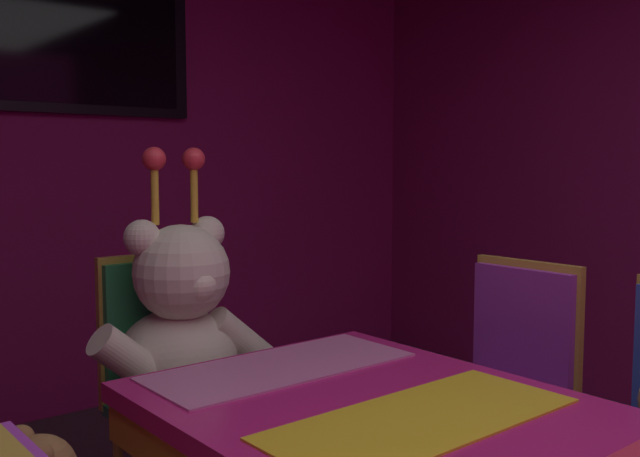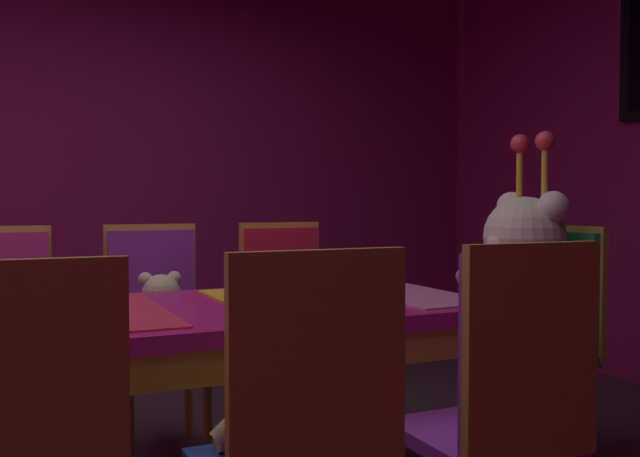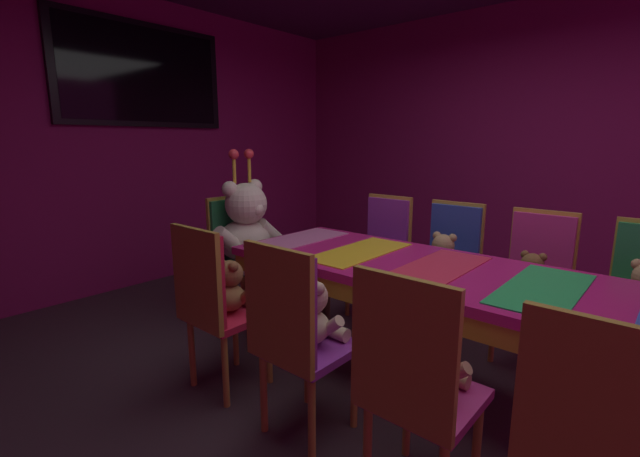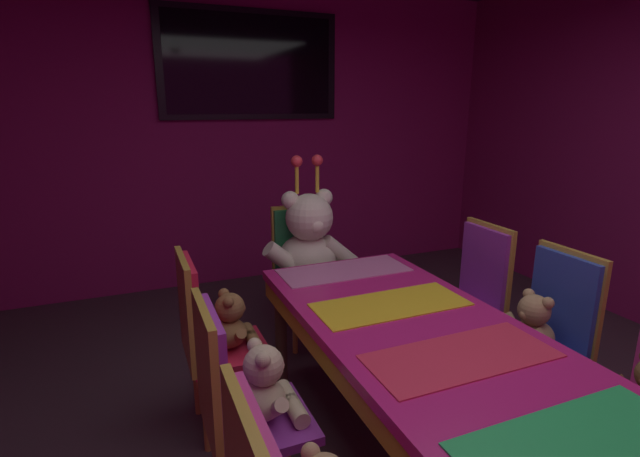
{
  "view_description": "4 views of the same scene",
  "coord_description": "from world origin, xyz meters",
  "views": [
    {
      "loc": [
        -1.16,
        -0.51,
        1.31
      ],
      "look_at": [
        0.05,
        0.96,
        1.14
      ],
      "focal_mm": 39.82,
      "sensor_mm": 36.0,
      "label": 1
    },
    {
      "loc": [
        2.25,
        -0.32,
        1.09
      ],
      "look_at": [
        0.04,
        0.7,
        0.99
      ],
      "focal_mm": 39.3,
      "sensor_mm": 36.0,
      "label": 2
    },
    {
      "loc": [
        -2.17,
        -1.0,
        1.43
      ],
      "look_at": [
        -0.2,
        0.69,
        0.9
      ],
      "focal_mm": 24.17,
      "sensor_mm": 36.0,
      "label": 3
    },
    {
      "loc": [
        -1.14,
        -1.32,
        1.69
      ],
      "look_at": [
        -0.21,
        0.95,
        1.05
      ],
      "focal_mm": 26.41,
      "sensor_mm": 36.0,
      "label": 4
    }
  ],
  "objects": [
    {
      "name": "teddy_left_2",
      "position": [
        -0.71,
        0.3,
        0.6
      ],
      "size": [
        0.27,
        0.35,
        0.33
      ],
      "color": "beige",
      "rests_on": "chair_left_2"
    },
    {
      "name": "king_teddy_bear",
      "position": [
        0.0,
        1.63,
        0.75
      ],
      "size": [
        0.71,
        0.55,
        0.91
      ],
      "rotation": [
        0.0,
        0.0,
        -1.57
      ],
      "color": "silver",
      "rests_on": "throne_chair"
    },
    {
      "name": "chair_left_0",
      "position": [
        -0.84,
        -0.89,
        0.6
      ],
      "size": [
        0.42,
        0.41,
        0.98
      ],
      "color": "purple",
      "rests_on": "ground_plane"
    },
    {
      "name": "teddy_left_3",
      "position": [
        -0.71,
        0.93,
        0.59
      ],
      "size": [
        0.25,
        0.33,
        0.31
      ],
      "color": "olive",
      "rests_on": "chair_left_3"
    },
    {
      "name": "teddy_right_2",
      "position": [
        0.69,
        0.29,
        0.6
      ],
      "size": [
        0.26,
        0.34,
        0.32
      ],
      "rotation": [
        0.0,
        0.0,
        3.14
      ],
      "color": "tan",
      "rests_on": "chair_right_2"
    },
    {
      "name": "wall_right",
      "position": [
        2.6,
        0.0,
        1.4
      ],
      "size": [
        0.12,
        6.4,
        2.8
      ],
      "primitive_type": "cube",
      "color": "#8C1959",
      "rests_on": "ground_plane"
    },
    {
      "name": "chair_right_2",
      "position": [
        0.84,
        0.29,
        0.6
      ],
      "size": [
        0.42,
        0.41,
        0.98
      ],
      "rotation": [
        0.0,
        0.0,
        3.14
      ],
      "color": "#2D47B2",
      "rests_on": "ground_plane"
    },
    {
      "name": "wall_back",
      "position": [
        0.0,
        3.2,
        1.4
      ],
      "size": [
        5.2,
        0.12,
        2.8
      ],
      "primitive_type": "cube",
      "color": "#8C1959",
      "rests_on": "ground_plane"
    },
    {
      "name": "banquet_table",
      "position": [
        0.0,
        0.0,
        0.65
      ],
      "size": [
        0.9,
        2.52,
        0.75
      ],
      "color": "#C61E72",
      "rests_on": "ground_plane"
    },
    {
      "name": "teddy_left_0",
      "position": [
        -0.7,
        -0.89,
        0.57
      ],
      "size": [
        0.22,
        0.28,
        0.27
      ],
      "color": "beige",
      "rests_on": "chair_left_0"
    },
    {
      "name": "teddy_left_1",
      "position": [
        -0.72,
        -0.32,
        0.59
      ],
      "size": [
        0.25,
        0.32,
        0.31
      ],
      "color": "tan",
      "rests_on": "chair_left_1"
    },
    {
      "name": "chair_left_1",
      "position": [
        -0.86,
        -0.32,
        0.6
      ],
      "size": [
        0.42,
        0.41,
        0.98
      ],
      "color": "#CC338C",
      "rests_on": "ground_plane"
    },
    {
      "name": "chair_left_2",
      "position": [
        -0.86,
        0.3,
        0.6
      ],
      "size": [
        0.42,
        0.41,
        0.98
      ],
      "color": "purple",
      "rests_on": "ground_plane"
    },
    {
      "name": "chair_right_1",
      "position": [
        0.84,
        -0.31,
        0.6
      ],
      "size": [
        0.42,
        0.41,
        0.98
      ],
      "rotation": [
        0.0,
        0.0,
        3.14
      ],
      "color": "#CC338C",
      "rests_on": "ground_plane"
    },
    {
      "name": "wall_tv",
      "position": [
        0.0,
        3.11,
        2.05
      ],
      "size": [
        1.67,
        0.06,
        0.97
      ],
      "color": "black"
    },
    {
      "name": "throne_chair",
      "position": [
        0.0,
        1.8,
        0.6
      ],
      "size": [
        0.41,
        0.42,
        0.98
      ],
      "rotation": [
        0.0,
        0.0,
        -1.57
      ],
      "color": "#268C4C",
      "rests_on": "ground_plane"
    },
    {
      "name": "teddy_right_1",
      "position": [
        0.69,
        -0.31,
        0.58
      ],
      "size": [
        0.23,
        0.3,
        0.28
      ],
      "rotation": [
        0.0,
        0.0,
        3.14
      ],
      "color": "brown",
      "rests_on": "chair_right_1"
    },
    {
      "name": "chair_left_3",
      "position": [
        -0.86,
        0.93,
        0.6
      ],
      "size": [
        0.42,
        0.41,
        0.98
      ],
      "color": "red",
      "rests_on": "ground_plane"
    },
    {
      "name": "chair_right_3",
      "position": [
        0.83,
        0.88,
        0.6
      ],
      "size": [
        0.42,
        0.41,
        0.98
      ],
      "rotation": [
        0.0,
        0.0,
        3.14
      ],
      "color": "purple",
      "rests_on": "ground_plane"
    },
    {
      "name": "ground_plane",
      "position": [
        0.0,
        0.0,
        0.0
      ],
      "size": [
        7.9,
        7.9,
        0.0
      ],
      "primitive_type": "plane",
      "color": "#3F2D38"
    }
  ]
}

